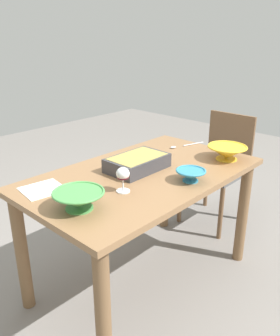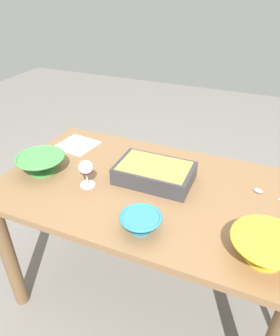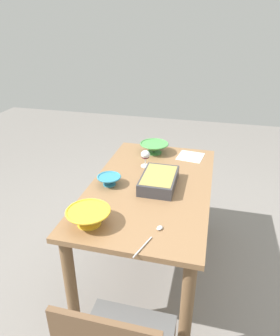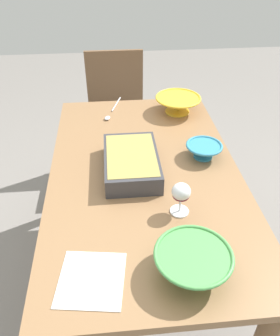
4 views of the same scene
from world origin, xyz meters
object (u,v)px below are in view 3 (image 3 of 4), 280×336
Objects in this scene: wine_glass at (145,156)px; casserole_dish at (159,180)px; mixing_bowl at (154,147)px; serving_spoon at (153,235)px; small_bowl at (89,216)px; dining_table at (151,199)px; napkin at (190,156)px; serving_bowl at (109,180)px.

wine_glass reaches higher than casserole_dish.
mixing_bowl is 1.11m from serving_spoon.
serving_spoon is (0.54, 0.08, -0.04)m from casserole_dish.
wine_glass is 0.52× the size of small_bowl.
napkin is at bearing 157.46° from dining_table.
small_bowl reaches higher than napkin.
wine_glass is at bearing -2.89° from mixing_bowl.
wine_glass reaches higher than serving_spoon.
small_bowl is 1.52× the size of serving_bowl.
serving_bowl is at bearing -138.66° from serving_spoon.
wine_glass reaches higher than serving_bowl.
small_bowl is at bearing -92.47° from serving_spoon.
wine_glass is at bearing 170.12° from small_bowl.
napkin reaches higher than dining_table.
small_bowl reaches higher than mixing_bowl.
small_bowl is (0.52, -0.30, 0.00)m from casserole_dish.
wine_glass is 0.80× the size of serving_bowl.
dining_table is at bearing -22.54° from napkin.
mixing_bowl is 0.86× the size of serving_spoon.
serving_spoon is at bearing 13.68° from dining_table.
wine_glass is 0.55× the size of mixing_bowl.
mixing_bowl is 0.32m from napkin.
small_bowl reaches higher than serving_spoon.
wine_glass is 0.85m from serving_spoon.
mixing_bowl is 1.08m from small_bowl.
wine_glass reaches higher than mixing_bowl.
napkin is (-0.62, 0.50, -0.04)m from serving_bowl.
napkin is at bearing 140.85° from serving_bowl.
wine_glass reaches higher than small_bowl.
serving_bowl is (0.62, -0.19, -0.01)m from mixing_bowl.
serving_spoon is at bearing 41.34° from serving_bowl.
small_bowl reaches higher than serving_bowl.
dining_table is at bearing -98.88° from casserole_dish.
dining_table is 0.60m from napkin.
small_bowl reaches higher than dining_table.
casserole_dish is at bearing 15.01° from mixing_bowl.
dining_table is 0.18m from casserole_dish.
serving_spoon is at bearing 11.56° from mixing_bowl.
wine_glass is at bearing 153.10° from serving_bowl.
small_bowl is (1.07, -0.15, 0.00)m from mixing_bowl.
casserole_dish is 1.28× the size of serving_spoon.
mixing_bowl is (-0.27, 0.01, -0.04)m from wine_glass.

